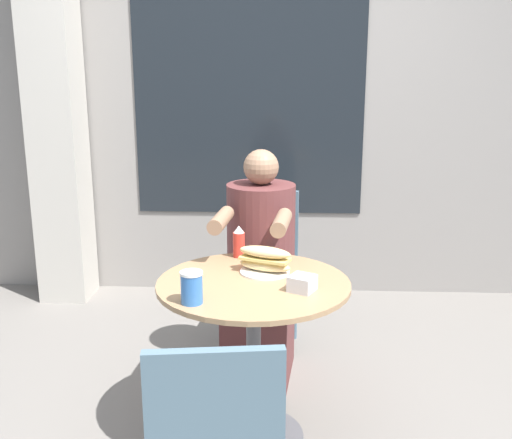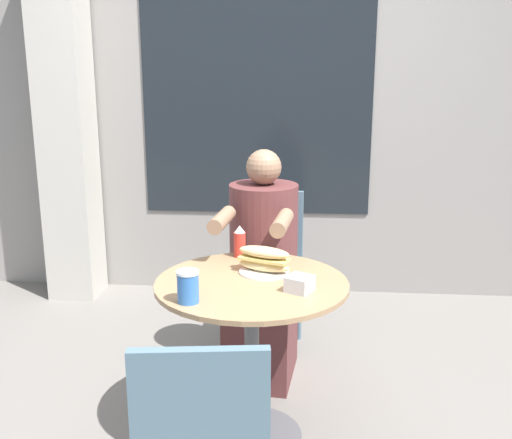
{
  "view_description": "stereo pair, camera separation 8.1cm",
  "coord_description": "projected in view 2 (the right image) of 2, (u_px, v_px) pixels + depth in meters",
  "views": [
    {
      "loc": [
        0.12,
        -2.23,
        1.53
      ],
      "look_at": [
        0.0,
        0.21,
        0.9
      ],
      "focal_mm": 42.0,
      "sensor_mm": 36.0,
      "label": 1
    },
    {
      "loc": [
        0.2,
        -2.23,
        1.53
      ],
      "look_at": [
        0.0,
        0.21,
        0.9
      ],
      "focal_mm": 42.0,
      "sensor_mm": 36.0,
      "label": 2
    }
  ],
  "objects": [
    {
      "name": "ground_plane",
      "position": [
        252.0,
        437.0,
        2.55
      ],
      "size": [
        8.0,
        8.0,
        0.0
      ],
      "primitive_type": "plane",
      "color": "slate"
    },
    {
      "name": "storefront_wall",
      "position": [
        275.0,
        87.0,
        3.93
      ],
      "size": [
        8.0,
        0.09,
        2.8
      ],
      "color": "gray",
      "rests_on": "ground_plane"
    },
    {
      "name": "lattice_pillar",
      "position": [
        66.0,
        119.0,
        3.88
      ],
      "size": [
        0.31,
        0.31,
        2.4
      ],
      "color": "#B2ADA3",
      "rests_on": "ground_plane"
    },
    {
      "name": "cafe_table",
      "position": [
        252.0,
        324.0,
        2.42
      ],
      "size": [
        0.77,
        0.77,
        0.7
      ],
      "color": "#997551",
      "rests_on": "ground_plane"
    },
    {
      "name": "diner_chair",
      "position": [
        269.0,
        255.0,
        3.3
      ],
      "size": [
        0.42,
        0.42,
        0.87
      ],
      "rotation": [
        0.0,
        0.0,
        3.04
      ],
      "color": "slate",
      "rests_on": "ground_plane"
    },
    {
      "name": "seated_diner",
      "position": [
        262.0,
        281.0,
        2.97
      ],
      "size": [
        0.39,
        0.62,
        1.15
      ],
      "rotation": [
        0.0,
        0.0,
        3.04
      ],
      "color": "brown",
      "rests_on": "ground_plane"
    },
    {
      "name": "sandwich_on_plate",
      "position": [
        264.0,
        261.0,
        2.46
      ],
      "size": [
        0.24,
        0.21,
        0.11
      ],
      "rotation": [
        0.0,
        0.0,
        -0.37
      ],
      "color": "white",
      "rests_on": "cafe_table"
    },
    {
      "name": "drink_cup",
      "position": [
        188.0,
        287.0,
        2.15
      ],
      "size": [
        0.08,
        0.08,
        0.12
      ],
      "color": "#336BB7",
      "rests_on": "cafe_table"
    },
    {
      "name": "napkin_box",
      "position": [
        300.0,
        284.0,
        2.26
      ],
      "size": [
        0.12,
        0.12,
        0.06
      ],
      "rotation": [
        0.0,
        0.0,
        -0.48
      ],
      "color": "silver",
      "rests_on": "cafe_table"
    },
    {
      "name": "condiment_bottle",
      "position": [
        240.0,
        242.0,
        2.67
      ],
      "size": [
        0.05,
        0.05,
        0.14
      ],
      "color": "red",
      "rests_on": "cafe_table"
    }
  ]
}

